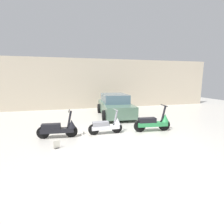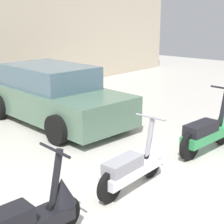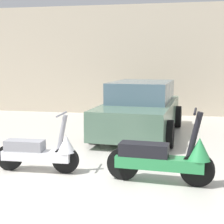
# 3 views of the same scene
# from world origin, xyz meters

# --- Properties ---
(ground_plane) EXTENTS (28.00, 28.00, 0.00)m
(ground_plane) POSITION_xyz_m (0.00, 0.00, 0.00)
(ground_plane) COLOR beige
(wall_back) EXTENTS (19.60, 0.12, 3.66)m
(wall_back) POSITION_xyz_m (0.00, 7.48, 1.83)
(wall_back) COLOR beige
(wall_back) RESTS_ON ground_plane
(scooter_front_right) EXTENTS (1.40, 0.50, 0.98)m
(scooter_front_right) POSITION_xyz_m (-0.40, 0.99, 0.35)
(scooter_front_right) COLOR black
(scooter_front_right) RESTS_ON ground_plane
(scooter_front_center) EXTENTS (1.59, 0.57, 1.11)m
(scooter_front_center) POSITION_xyz_m (1.59, 0.82, 0.39)
(scooter_front_center) COLOR black
(scooter_front_center) RESTS_ON ground_plane
(car_rear_left) EXTENTS (2.07, 3.92, 1.29)m
(car_rear_left) POSITION_xyz_m (0.88, 4.30, 0.62)
(car_rear_left) COLOR #51705B
(car_rear_left) RESTS_ON ground_plane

